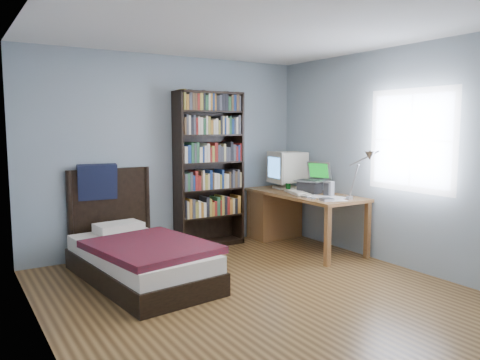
# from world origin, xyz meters

# --- Properties ---
(room) EXTENTS (4.20, 4.24, 2.50)m
(room) POSITION_xyz_m (0.03, -0.00, 1.25)
(room) COLOR #4D3116
(room) RESTS_ON ground
(desk) EXTENTS (0.75, 1.73, 0.73)m
(desk) POSITION_xyz_m (1.50, 1.68, 0.42)
(desk) COLOR brown
(desk) RESTS_ON floor
(crt_monitor) EXTENTS (0.51, 0.47, 0.52)m
(crt_monitor) POSITION_xyz_m (1.57, 1.67, 1.03)
(crt_monitor) COLOR beige
(crt_monitor) RESTS_ON desk
(laptop) EXTENTS (0.43, 0.40, 0.41)m
(laptop) POSITION_xyz_m (1.57, 1.14, 0.84)
(laptop) COLOR #2D2D30
(laptop) RESTS_ON desk
(desk_lamp) EXTENTS (0.23, 0.52, 0.61)m
(desk_lamp) POSITION_xyz_m (1.50, 0.13, 1.22)
(desk_lamp) COLOR #99999E
(desk_lamp) RESTS_ON desk
(keyboard) EXTENTS (0.35, 0.54, 0.05)m
(keyboard) POSITION_xyz_m (1.37, 1.17, 0.75)
(keyboard) COLOR #B7AF98
(keyboard) RESTS_ON desk
(speaker) EXTENTS (0.12, 0.12, 0.19)m
(speaker) POSITION_xyz_m (1.57, 0.80, 0.83)
(speaker) COLOR #959598
(speaker) RESTS_ON desk
(soda_can) EXTENTS (0.07, 0.07, 0.12)m
(soda_can) POSITION_xyz_m (1.38, 1.38, 0.79)
(soda_can) COLOR #073410
(soda_can) RESTS_ON desk
(mouse) EXTENTS (0.07, 0.12, 0.04)m
(mouse) POSITION_xyz_m (1.49, 1.44, 0.75)
(mouse) COLOR silver
(mouse) RESTS_ON desk
(phone_silver) EXTENTS (0.07, 0.11, 0.02)m
(phone_silver) POSITION_xyz_m (1.25, 0.87, 0.74)
(phone_silver) COLOR silver
(phone_silver) RESTS_ON desk
(phone_grey) EXTENTS (0.07, 0.09, 0.02)m
(phone_grey) POSITION_xyz_m (1.27, 0.75, 0.74)
(phone_grey) COLOR #959598
(phone_grey) RESTS_ON desk
(external_drive) EXTENTS (0.16, 0.16, 0.03)m
(external_drive) POSITION_xyz_m (1.30, 0.55, 0.74)
(external_drive) COLOR #959598
(external_drive) RESTS_ON desk
(bookshelf) EXTENTS (0.92, 0.30, 2.05)m
(bookshelf) POSITION_xyz_m (0.49, 1.94, 1.03)
(bookshelf) COLOR black
(bookshelf) RESTS_ON floor
(bed) EXTENTS (1.20, 2.07, 1.16)m
(bed) POSITION_xyz_m (-0.82, 1.14, 0.26)
(bed) COLOR black
(bed) RESTS_ON floor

